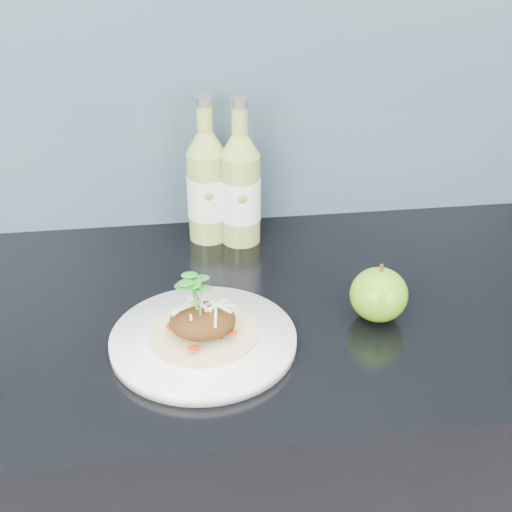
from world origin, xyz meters
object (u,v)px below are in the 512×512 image
Objects in this scene: green_apple at (379,295)px; cider_bottle_right at (240,190)px; cider_bottle_left at (207,187)px; dinner_plate at (203,340)px.

green_apple is 0.32m from cider_bottle_right.
green_apple is 0.38× the size of cider_bottle_left.
green_apple is 0.38× the size of cider_bottle_right.
green_apple is 0.36m from cider_bottle_left.
cider_bottle_right is (0.09, 0.30, 0.09)m from dinner_plate.
cider_bottle_left reaches higher than green_apple.
cider_bottle_left reaches higher than dinner_plate.
green_apple is (0.25, 0.03, 0.03)m from dinner_plate.
dinner_plate is 0.33m from cider_bottle_left.
dinner_plate is 0.32m from cider_bottle_right.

